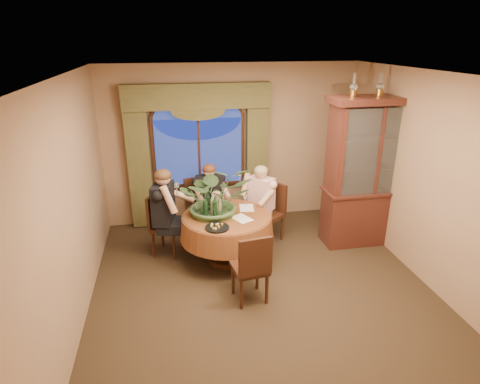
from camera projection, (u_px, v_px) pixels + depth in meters
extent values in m
plane|color=black|center=(264.00, 293.00, 5.34)|extent=(5.00, 5.00, 0.00)
plane|color=#906B4E|center=(232.00, 145.00, 7.12)|extent=(4.50, 0.00, 4.50)
plane|color=#906B4E|center=(434.00, 184.00, 5.22)|extent=(0.00, 5.00, 5.00)
plane|color=white|center=(270.00, 75.00, 4.33)|extent=(5.00, 5.00, 0.00)
cube|color=#484522|center=(139.00, 163.00, 6.81)|extent=(0.38, 0.14, 2.32)
cube|color=#484522|center=(257.00, 157.00, 7.17)|extent=(0.38, 0.14, 2.32)
cylinder|color=maroon|center=(227.00, 238.00, 6.01)|extent=(1.80, 1.80, 0.75)
cube|color=#391813|center=(370.00, 173.00, 6.31)|extent=(1.47, 0.58, 2.38)
cube|color=black|center=(268.00, 214.00, 6.58)|extent=(0.58, 0.58, 0.96)
cube|color=black|center=(201.00, 208.00, 6.80)|extent=(0.52, 0.52, 0.96)
cube|color=black|center=(167.00, 225.00, 6.18)|extent=(0.55, 0.55, 0.96)
cube|color=black|center=(250.00, 266.00, 5.07)|extent=(0.47, 0.47, 0.96)
imported|color=#3B5C34|center=(215.00, 171.00, 5.70)|extent=(1.05, 1.17, 0.91)
imported|color=#44562B|center=(228.00, 215.00, 5.82)|extent=(0.16, 0.16, 0.05)
cylinder|color=black|center=(217.00, 228.00, 5.46)|extent=(0.33, 0.33, 0.02)
cylinder|color=black|center=(215.00, 207.00, 5.73)|extent=(0.07, 0.07, 0.33)
cylinder|color=black|center=(205.00, 207.00, 5.73)|extent=(0.07, 0.07, 0.33)
cylinder|color=black|center=(208.00, 202.00, 5.91)|extent=(0.07, 0.07, 0.33)
cylinder|color=tan|center=(213.00, 205.00, 5.80)|extent=(0.07, 0.07, 0.33)
cube|color=white|center=(242.00, 218.00, 5.75)|extent=(0.32, 0.36, 0.00)
cube|color=white|center=(247.00, 208.00, 6.11)|extent=(0.25, 0.33, 0.00)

